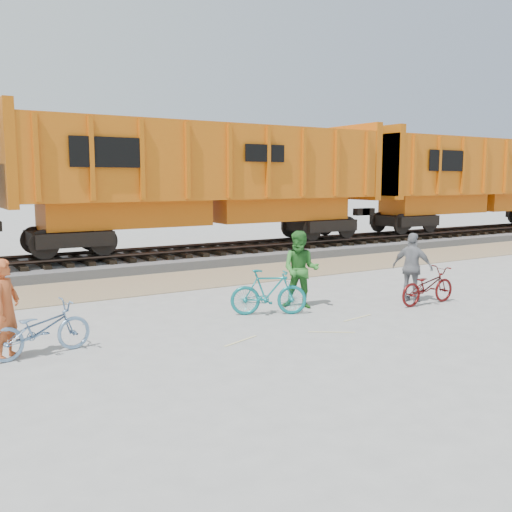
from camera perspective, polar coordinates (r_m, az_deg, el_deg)
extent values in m
plane|color=#9E9E99|center=(11.71, 0.76, -6.86)|extent=(120.00, 120.00, 0.00)
cube|color=#A08463|center=(16.51, -9.54, -2.65)|extent=(120.00, 3.00, 0.02)
cube|color=slate|center=(19.73, -13.40, -0.65)|extent=(120.00, 4.00, 0.30)
cube|color=black|center=(19.71, -13.42, -0.05)|extent=(0.22, 2.60, 0.12)
cube|color=black|center=(22.57, 2.44, 1.12)|extent=(0.22, 2.60, 0.12)
cylinder|color=#382821|center=(19.01, -12.74, 0.06)|extent=(120.00, 0.12, 0.12)
cylinder|color=#382821|center=(20.37, -14.07, 0.52)|extent=(120.00, 0.12, 0.12)
cube|color=black|center=(20.93, -4.67, 2.18)|extent=(11.20, 2.20, 0.80)
cube|color=#C25D0D|center=(20.86, -4.69, 4.50)|extent=(11.76, 1.65, 0.90)
cube|color=#C25D0D|center=(20.84, -4.75, 9.31)|extent=(14.00, 3.00, 2.60)
cube|color=#B8560B|center=(18.76, -24.00, 9.17)|extent=(0.30, 3.06, 3.10)
cube|color=#B8560B|center=(24.72, 9.74, 9.20)|extent=(0.30, 3.06, 3.10)
cube|color=black|center=(17.80, -14.70, 10.01)|extent=(2.20, 0.04, 0.90)
cube|color=black|center=(30.77, 21.11, 3.45)|extent=(11.20, 2.20, 0.80)
cube|color=#C25D0D|center=(30.72, 21.19, 5.03)|extent=(11.76, 1.65, 0.90)
cube|color=#C25D0D|center=(30.71, 21.35, 8.29)|extent=(14.00, 3.00, 2.60)
cube|color=#B8560B|center=(25.59, 11.95, 9.09)|extent=(0.30, 3.06, 3.10)
cube|color=black|center=(26.45, 18.57, 9.03)|extent=(2.20, 0.04, 0.90)
imported|color=#6B8EB5|center=(10.28, -20.76, -6.86)|extent=(1.78, 0.86, 0.90)
imported|color=#116F73|center=(12.42, 1.28, -3.64)|extent=(1.70, 1.19, 1.00)
imported|color=#4D0C0C|center=(14.06, 16.78, -2.89)|extent=(1.68, 0.60, 0.88)
imported|color=#B74F24|center=(10.21, -23.73, -4.88)|extent=(0.67, 0.73, 1.67)
imported|color=#2B7228|center=(13.08, 4.49, -1.37)|extent=(1.09, 1.09, 1.78)
imported|color=slate|center=(14.19, 15.37, -1.12)|extent=(0.76, 1.06, 1.68)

